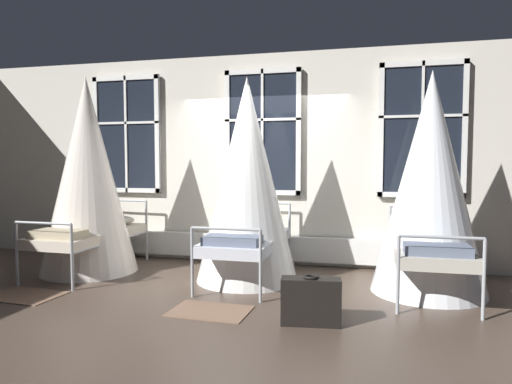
# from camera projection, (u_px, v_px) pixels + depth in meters

# --- Properties ---
(ground) EXTENTS (18.56, 18.56, 0.00)m
(ground) POSITION_uv_depth(u_px,v_px,m) (242.00, 282.00, 5.90)
(ground) COLOR #4C3D33
(back_wall_with_windows) EXTENTS (9.81, 0.10, 3.14)m
(back_wall_with_windows) POSITION_uv_depth(u_px,v_px,m) (264.00, 159.00, 6.98)
(back_wall_with_windows) COLOR beige
(back_wall_with_windows) RESTS_ON ground
(window_bank) EXTENTS (5.64, 0.10, 2.83)m
(window_bank) POSITION_uv_depth(u_px,v_px,m) (262.00, 188.00, 6.89)
(window_bank) COLOR black
(window_bank) RESTS_ON ground
(cot_first) EXTENTS (1.31, 1.86, 2.70)m
(cot_first) POSITION_uv_depth(u_px,v_px,m) (88.00, 178.00, 6.39)
(cot_first) COLOR #9EA3A8
(cot_first) RESTS_ON ground
(cot_second) EXTENTS (1.31, 1.84, 2.61)m
(cot_second) POSITION_uv_depth(u_px,v_px,m) (247.00, 183.00, 5.92)
(cot_second) COLOR #9EA3A8
(cot_second) RESTS_ON ground
(cot_third) EXTENTS (1.31, 1.85, 2.58)m
(cot_third) POSITION_uv_depth(u_px,v_px,m) (430.00, 186.00, 5.35)
(cot_third) COLOR #9EA3A8
(cot_third) RESTS_ON ground
(rug_first) EXTENTS (0.83, 0.60, 0.01)m
(rug_first) POSITION_uv_depth(u_px,v_px,m) (25.00, 296.00, 5.26)
(rug_first) COLOR brown
(rug_first) RESTS_ON ground
(rug_second) EXTENTS (0.82, 0.59, 0.01)m
(rug_second) POSITION_uv_depth(u_px,v_px,m) (210.00, 311.00, 4.72)
(rug_second) COLOR brown
(rug_second) RESTS_ON ground
(suitcase_dark) EXTENTS (0.58, 0.28, 0.47)m
(suitcase_dark) POSITION_uv_depth(u_px,v_px,m) (311.00, 301.00, 4.34)
(suitcase_dark) COLOR black
(suitcase_dark) RESTS_ON ground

